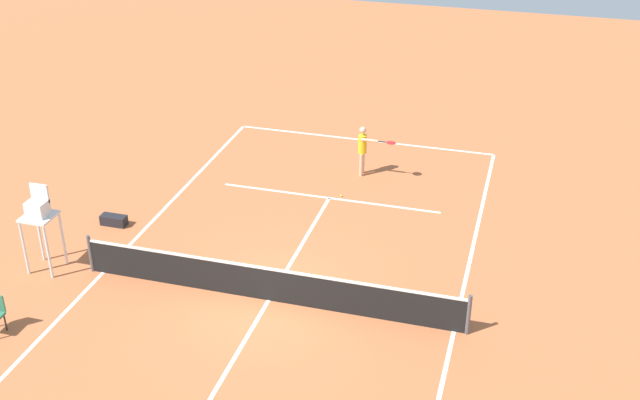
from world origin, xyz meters
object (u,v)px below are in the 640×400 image
at_px(player_serving, 364,147).
at_px(tennis_ball, 341,196).
at_px(umpire_chair, 39,215).
at_px(equipment_bag, 114,220).

relative_size(player_serving, tennis_ball, 24.81).
distance_m(tennis_ball, umpire_chair, 9.01).
height_order(umpire_chair, equipment_bag, umpire_chair).
bearing_deg(player_serving, tennis_ball, -9.74).
xyz_separation_m(player_serving, equipment_bag, (6.22, 5.24, -0.85)).
distance_m(player_serving, tennis_ball, 1.99).
bearing_deg(tennis_ball, equipment_bag, 30.78).
height_order(tennis_ball, umpire_chair, umpire_chair).
bearing_deg(tennis_ball, player_serving, -99.99).
distance_m(tennis_ball, equipment_bag, 6.89).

